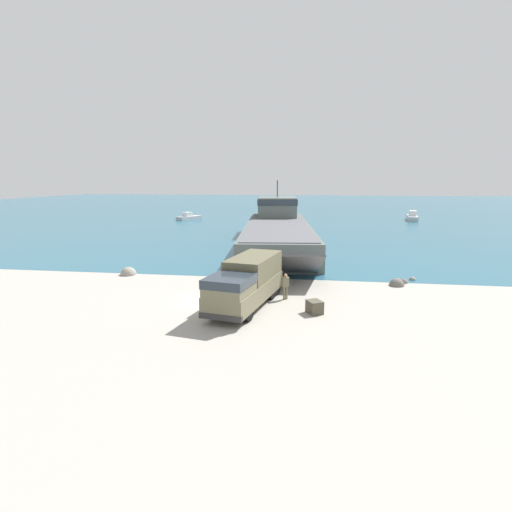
% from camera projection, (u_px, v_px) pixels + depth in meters
% --- Properties ---
extents(ground_plane, '(240.00, 240.00, 0.00)m').
position_uv_depth(ground_plane, '(206.00, 301.00, 25.97)').
color(ground_plane, '#9E998E').
extents(water_surface, '(240.00, 180.00, 0.01)m').
position_uv_depth(water_surface, '(290.00, 206.00, 119.93)').
color(water_surface, '#285B70').
rests_on(water_surface, ground_plane).
extents(landing_craft, '(10.54, 36.16, 7.72)m').
position_uv_depth(landing_craft, '(278.00, 227.00, 50.21)').
color(landing_craft, '#56605B').
rests_on(landing_craft, ground_plane).
extents(military_truck, '(3.95, 8.38, 2.95)m').
position_uv_depth(military_truck, '(247.00, 282.00, 24.66)').
color(military_truck, '#6B664C').
rests_on(military_truck, ground_plane).
extents(soldier_on_ramp, '(0.50, 0.42, 1.73)m').
position_uv_depth(soldier_on_ramp, '(285.00, 285.00, 26.19)').
color(soldier_on_ramp, '#6B664C').
rests_on(soldier_on_ramp, ground_plane).
extents(moored_boat_a, '(3.10, 7.64, 1.93)m').
position_uv_depth(moored_boat_a, '(412.00, 217.00, 78.01)').
color(moored_boat_a, '#B7BABF').
rests_on(moored_boat_a, ground_plane).
extents(moored_boat_b, '(4.45, 5.38, 1.52)m').
position_uv_depth(moored_boat_b, '(189.00, 217.00, 78.99)').
color(moored_boat_b, '#B7BABF').
rests_on(moored_boat_b, ground_plane).
extents(cargo_crate, '(1.12, 1.17, 0.77)m').
position_uv_depth(cargo_crate, '(315.00, 307.00, 23.52)').
color(cargo_crate, '#4C4738').
rests_on(cargo_crate, ground_plane).
extents(shoreline_rock_a, '(0.50, 0.50, 0.50)m').
position_uv_depth(shoreline_rock_a, '(412.00, 280.00, 31.43)').
color(shoreline_rock_a, gray).
rests_on(shoreline_rock_a, ground_plane).
extents(shoreline_rock_b, '(1.11, 1.11, 1.11)m').
position_uv_depth(shoreline_rock_b, '(397.00, 286.00, 29.75)').
color(shoreline_rock_b, '#66605B').
rests_on(shoreline_rock_b, ground_plane).
extents(shoreline_rock_c, '(0.70, 0.70, 0.70)m').
position_uv_depth(shoreline_rock_c, '(403.00, 283.00, 30.55)').
color(shoreline_rock_c, '#66605B').
rests_on(shoreline_rock_c, ground_plane).
extents(shoreline_rock_d, '(1.30, 1.30, 1.30)m').
position_uv_depth(shoreline_rock_d, '(129.00, 275.00, 33.20)').
color(shoreline_rock_d, gray).
rests_on(shoreline_rock_d, ground_plane).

